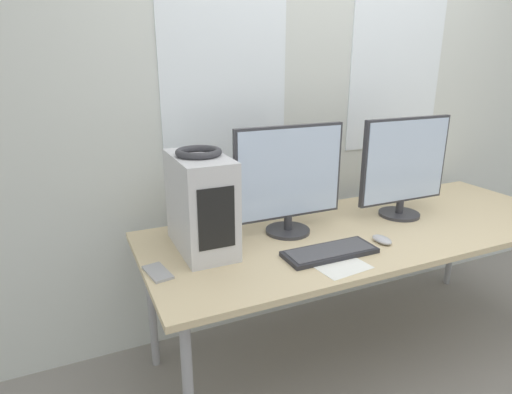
{
  "coord_description": "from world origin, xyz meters",
  "views": [
    {
      "loc": [
        -1.33,
        -1.16,
        1.52
      ],
      "look_at": [
        -0.61,
        0.42,
        0.97
      ],
      "focal_mm": 30.0,
      "sensor_mm": 36.0,
      "label": 1
    }
  ],
  "objects_px": {
    "pc_tower": "(201,203)",
    "monitor_main": "(289,178)",
    "headphones": "(199,152)",
    "keyboard": "(330,252)",
    "cell_phone": "(158,272)",
    "mouse": "(382,240)",
    "monitor_right_near": "(404,166)"
  },
  "relations": [
    {
      "from": "keyboard",
      "to": "mouse",
      "type": "distance_m",
      "value": 0.29
    },
    {
      "from": "keyboard",
      "to": "cell_phone",
      "type": "distance_m",
      "value": 0.72
    },
    {
      "from": "monitor_main",
      "to": "monitor_right_near",
      "type": "height_order",
      "value": "monitor_right_near"
    },
    {
      "from": "pc_tower",
      "to": "headphones",
      "type": "relative_size",
      "value": 2.16
    },
    {
      "from": "keyboard",
      "to": "cell_phone",
      "type": "relative_size",
      "value": 2.51
    },
    {
      "from": "headphones",
      "to": "cell_phone",
      "type": "xyz_separation_m",
      "value": [
        -0.23,
        -0.16,
        -0.43
      ]
    },
    {
      "from": "keyboard",
      "to": "mouse",
      "type": "bearing_deg",
      "value": 1.81
    },
    {
      "from": "headphones",
      "to": "cell_phone",
      "type": "relative_size",
      "value": 1.18
    },
    {
      "from": "headphones",
      "to": "cell_phone",
      "type": "height_order",
      "value": "headphones"
    },
    {
      "from": "keyboard",
      "to": "cell_phone",
      "type": "height_order",
      "value": "keyboard"
    },
    {
      "from": "pc_tower",
      "to": "monitor_main",
      "type": "height_order",
      "value": "monitor_main"
    },
    {
      "from": "cell_phone",
      "to": "keyboard",
      "type": "bearing_deg",
      "value": -20.27
    },
    {
      "from": "pc_tower",
      "to": "mouse",
      "type": "bearing_deg",
      "value": -20.05
    },
    {
      "from": "headphones",
      "to": "monitor_main",
      "type": "distance_m",
      "value": 0.46
    },
    {
      "from": "monitor_main",
      "to": "monitor_right_near",
      "type": "xyz_separation_m",
      "value": [
        0.66,
        -0.04,
        0.0
      ]
    },
    {
      "from": "pc_tower",
      "to": "keyboard",
      "type": "xyz_separation_m",
      "value": [
        0.48,
        -0.29,
        -0.2
      ]
    },
    {
      "from": "monitor_main",
      "to": "cell_phone",
      "type": "distance_m",
      "value": 0.73
    },
    {
      "from": "pc_tower",
      "to": "mouse",
      "type": "distance_m",
      "value": 0.84
    },
    {
      "from": "headphones",
      "to": "mouse",
      "type": "xyz_separation_m",
      "value": [
        0.77,
        -0.28,
        -0.42
      ]
    },
    {
      "from": "monitor_right_near",
      "to": "keyboard",
      "type": "bearing_deg",
      "value": -157.45
    },
    {
      "from": "pc_tower",
      "to": "monitor_right_near",
      "type": "relative_size",
      "value": 0.79
    },
    {
      "from": "headphones",
      "to": "monitor_right_near",
      "type": "xyz_separation_m",
      "value": [
        1.09,
        -0.04,
        -0.16
      ]
    },
    {
      "from": "keyboard",
      "to": "cell_phone",
      "type": "bearing_deg",
      "value": 169.57
    },
    {
      "from": "pc_tower",
      "to": "keyboard",
      "type": "distance_m",
      "value": 0.59
    },
    {
      "from": "headphones",
      "to": "cell_phone",
      "type": "bearing_deg",
      "value": -145.7
    },
    {
      "from": "monitor_right_near",
      "to": "mouse",
      "type": "xyz_separation_m",
      "value": [
        -0.32,
        -0.24,
        -0.26
      ]
    },
    {
      "from": "pc_tower",
      "to": "keyboard",
      "type": "bearing_deg",
      "value": -31.16
    },
    {
      "from": "headphones",
      "to": "monitor_right_near",
      "type": "relative_size",
      "value": 0.37
    },
    {
      "from": "monitor_right_near",
      "to": "monitor_main",
      "type": "bearing_deg",
      "value": 176.57
    },
    {
      "from": "pc_tower",
      "to": "monitor_right_near",
      "type": "bearing_deg",
      "value": -1.89
    },
    {
      "from": "headphones",
      "to": "monitor_main",
      "type": "bearing_deg",
      "value": 0.34
    },
    {
      "from": "mouse",
      "to": "monitor_right_near",
      "type": "bearing_deg",
      "value": 37.27
    }
  ]
}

